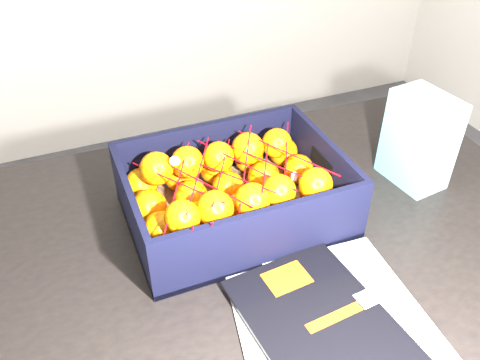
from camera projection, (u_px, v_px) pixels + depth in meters
name	position (u px, v px, depth m)	size (l,w,h in m)	color
table	(265.00, 266.00, 1.04)	(1.24, 0.86, 0.75)	black
magazine_stack	(326.00, 319.00, 0.80)	(0.33, 0.31, 0.02)	silver
produce_crate	(234.00, 199.00, 0.99)	(0.41, 0.31, 0.13)	olive
clementine_heap	(233.00, 191.00, 0.98)	(0.39, 0.29, 0.12)	orange
mesh_net	(231.00, 173.00, 0.94)	(0.34, 0.27, 0.09)	#B80610
retail_carton	(419.00, 140.00, 1.06)	(0.09, 0.13, 0.20)	silver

